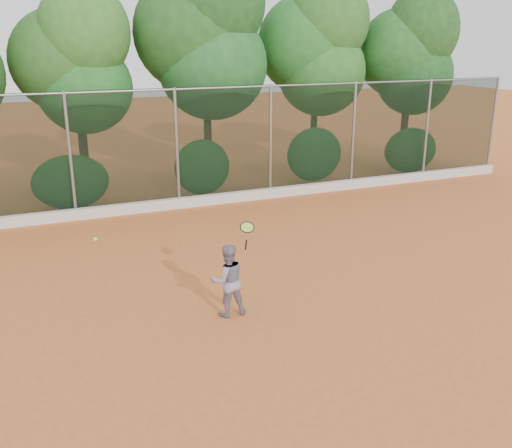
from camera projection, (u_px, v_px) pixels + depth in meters
name	position (u px, v px, depth m)	size (l,w,h in m)	color
ground	(276.00, 300.00, 11.08)	(80.00, 80.00, 0.00)	#CD6930
concrete_curb	(181.00, 203.00, 17.01)	(24.00, 0.20, 0.30)	beige
tennis_player	(228.00, 280.00, 10.29)	(0.66, 0.52, 1.37)	gray
chainlink_fence	(177.00, 145.00, 16.63)	(24.09, 0.09, 3.50)	black
foliage_backdrop	(139.00, 53.00, 17.37)	(23.70, 3.63, 7.55)	#4A2D1C
tennis_racket	(247.00, 229.00, 10.04)	(0.31, 0.29, 0.55)	black
tennis_ball_in_flight	(95.00, 239.00, 9.73)	(0.07, 0.07, 0.07)	#D1F237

